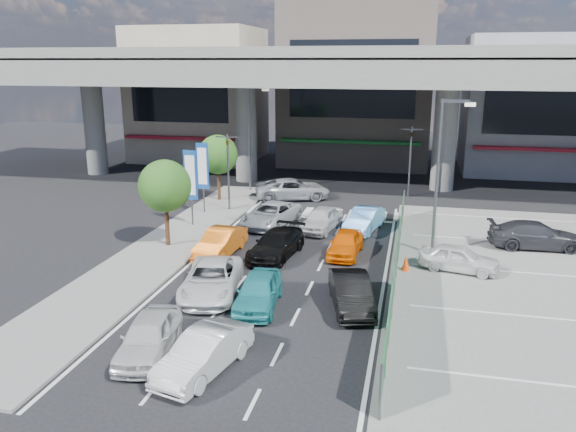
% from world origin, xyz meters
% --- Properties ---
extents(ground, '(120.00, 120.00, 0.00)m').
position_xyz_m(ground, '(0.00, 0.00, 0.00)').
color(ground, black).
rests_on(ground, ground).
extents(parking_lot, '(12.00, 28.00, 0.06)m').
position_xyz_m(parking_lot, '(11.00, 2.00, 0.03)').
color(parking_lot, slate).
rests_on(parking_lot, ground).
extents(sidewalk_left, '(4.00, 30.00, 0.12)m').
position_xyz_m(sidewalk_left, '(-7.00, 4.00, 0.06)').
color(sidewalk_left, slate).
rests_on(sidewalk_left, ground).
extents(fence_run, '(0.16, 22.00, 1.80)m').
position_xyz_m(fence_run, '(5.30, 1.00, 0.90)').
color(fence_run, '#226333').
rests_on(fence_run, ground).
extents(expressway, '(64.00, 14.00, 10.75)m').
position_xyz_m(expressway, '(0.00, 22.00, 8.76)').
color(expressway, '#63635E').
rests_on(expressway, ground).
extents(building_west, '(12.00, 10.90, 13.00)m').
position_xyz_m(building_west, '(-16.00, 31.97, 6.49)').
color(building_west, gray).
rests_on(building_west, ground).
extents(building_center, '(14.00, 10.90, 15.00)m').
position_xyz_m(building_center, '(0.00, 32.97, 7.49)').
color(building_center, gray).
rests_on(building_center, ground).
extents(building_east, '(12.00, 10.90, 12.00)m').
position_xyz_m(building_east, '(16.00, 31.97, 5.99)').
color(building_east, gray).
rests_on(building_east, ground).
extents(traffic_light_left, '(1.60, 1.24, 5.20)m').
position_xyz_m(traffic_light_left, '(-6.20, 12.00, 3.94)').
color(traffic_light_left, '#595B60').
rests_on(traffic_light_left, ground).
extents(traffic_light_right, '(1.60, 1.24, 5.20)m').
position_xyz_m(traffic_light_right, '(5.50, 19.00, 3.94)').
color(traffic_light_right, '#595B60').
rests_on(traffic_light_right, ground).
extents(street_lamp_right, '(1.65, 0.22, 8.00)m').
position_xyz_m(street_lamp_right, '(7.17, 6.00, 4.77)').
color(street_lamp_right, '#595B60').
rests_on(street_lamp_right, ground).
extents(street_lamp_left, '(1.65, 0.22, 8.00)m').
position_xyz_m(street_lamp_left, '(-6.33, 18.00, 4.77)').
color(street_lamp_left, '#595B60').
rests_on(street_lamp_left, ground).
extents(signboard_near, '(0.80, 0.14, 4.70)m').
position_xyz_m(signboard_near, '(-7.20, 7.99, 3.06)').
color(signboard_near, '#595B60').
rests_on(signboard_near, ground).
extents(signboard_far, '(0.80, 0.14, 4.70)m').
position_xyz_m(signboard_far, '(-7.60, 10.99, 3.06)').
color(signboard_far, '#595B60').
rests_on(signboard_far, ground).
extents(tree_near, '(2.80, 2.80, 4.80)m').
position_xyz_m(tree_near, '(-7.00, 4.00, 3.39)').
color(tree_near, '#382314').
rests_on(tree_near, ground).
extents(tree_far, '(2.80, 2.80, 4.80)m').
position_xyz_m(tree_far, '(-7.80, 14.50, 3.39)').
color(tree_far, '#382314').
rests_on(tree_far, ground).
extents(van_white_back_left, '(2.28, 4.26, 1.38)m').
position_xyz_m(van_white_back_left, '(-2.68, -6.97, 0.69)').
color(van_white_back_left, silver).
rests_on(van_white_back_left, ground).
extents(hatch_white_back_mid, '(2.36, 4.30, 1.34)m').
position_xyz_m(hatch_white_back_mid, '(-0.44, -7.59, 0.67)').
color(hatch_white_back_mid, silver).
rests_on(hatch_white_back_mid, ground).
extents(sedan_white_mid_left, '(3.17, 5.30, 1.38)m').
position_xyz_m(sedan_white_mid_left, '(-2.42, -1.58, 0.69)').
color(sedan_white_mid_left, silver).
rests_on(sedan_white_mid_left, ground).
extents(taxi_teal_mid, '(1.98, 4.18, 1.38)m').
position_xyz_m(taxi_teal_mid, '(-0.09, -2.38, 0.69)').
color(taxi_teal_mid, teal).
rests_on(taxi_teal_mid, ground).
extents(hatch_black_mid_right, '(2.49, 4.42, 1.38)m').
position_xyz_m(hatch_black_mid_right, '(3.64, -1.67, 0.69)').
color(hatch_black_mid_right, black).
rests_on(hatch_black_mid_right, ground).
extents(taxi_orange_left, '(1.76, 4.28, 1.38)m').
position_xyz_m(taxi_orange_left, '(-3.76, 3.37, 0.69)').
color(taxi_orange_left, orange).
rests_on(taxi_orange_left, ground).
extents(sedan_black_mid, '(2.52, 4.87, 1.35)m').
position_xyz_m(sedan_black_mid, '(-0.85, 3.73, 0.67)').
color(sedan_black_mid, black).
rests_on(sedan_black_mid, ground).
extents(taxi_orange_right, '(1.69, 3.83, 1.28)m').
position_xyz_m(taxi_orange_right, '(2.58, 4.80, 0.64)').
color(taxi_orange_right, '#F46402').
rests_on(taxi_orange_right, ground).
extents(wagon_silver_front_left, '(3.32, 5.35, 1.38)m').
position_xyz_m(wagon_silver_front_left, '(-2.59, 9.29, 0.69)').
color(wagon_silver_front_left, '#B3B6BB').
rests_on(wagon_silver_front_left, ground).
extents(sedan_white_front_mid, '(2.35, 4.28, 1.38)m').
position_xyz_m(sedan_white_front_mid, '(0.62, 8.94, 0.69)').
color(sedan_white_front_mid, silver).
rests_on(sedan_white_front_mid, ground).
extents(kei_truck_front_right, '(2.29, 4.40, 1.38)m').
position_xyz_m(kei_truck_front_right, '(3.13, 9.37, 0.69)').
color(kei_truck_front_right, '#63A4EA').
rests_on(kei_truck_front_right, ground).
extents(crossing_wagon_silver, '(5.96, 4.26, 1.51)m').
position_xyz_m(crossing_wagon_silver, '(-2.76, 16.26, 0.75)').
color(crossing_wagon_silver, '#9FA1A8').
rests_on(crossing_wagon_silver, ground).
extents(parked_sedan_white, '(3.97, 2.29, 1.27)m').
position_xyz_m(parked_sedan_white, '(8.17, 3.61, 0.70)').
color(parked_sedan_white, silver).
rests_on(parked_sedan_white, parking_lot).
extents(parked_sedan_dgrey, '(5.05, 2.35, 1.43)m').
position_xyz_m(parked_sedan_dgrey, '(12.43, 8.09, 0.77)').
color(parked_sedan_dgrey, '#2F2E33').
rests_on(parked_sedan_dgrey, parking_lot).
extents(traffic_cone, '(0.50, 0.50, 0.77)m').
position_xyz_m(traffic_cone, '(5.71, 3.08, 0.44)').
color(traffic_cone, '#FA420D').
rests_on(traffic_cone, parking_lot).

